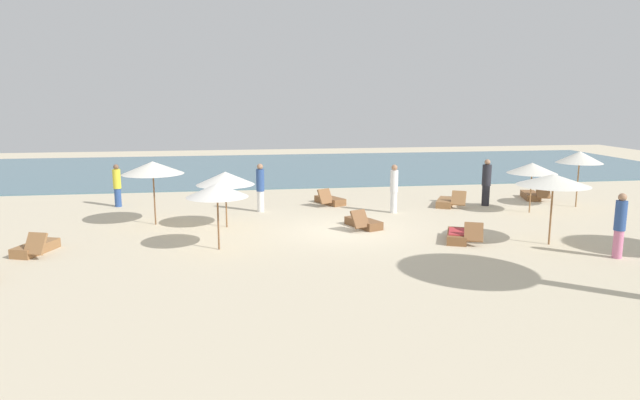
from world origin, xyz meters
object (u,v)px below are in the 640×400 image
object	(u,v)px
umbrella_2	(553,180)
person_0	(486,182)
umbrella_4	(532,168)
lounger_4	(458,236)
person_1	(394,188)
lounger_0	(363,223)
lounger_1	(447,202)
person_4	(117,185)
person_3	(620,225)
umbrella_1	(225,178)
lounger_2	(330,200)
umbrella_3	(153,168)
umbrella_5	(580,157)
lounger_5	(36,248)
person_2	(260,187)
umbrella_0	(217,190)

from	to	relation	value
umbrella_2	person_0	world-z (taller)	umbrella_2
umbrella_4	lounger_4	distance (m)	6.11
person_1	lounger_0	bearing A→B (deg)	-127.31
lounger_1	person_4	xyz separation A→B (m)	(-13.51, 1.94, 0.73)
person_1	person_3	distance (m)	8.41
umbrella_4	lounger_0	distance (m)	7.40
person_0	person_1	world-z (taller)	person_0
person_4	umbrella_1	bearing A→B (deg)	-44.93
umbrella_1	lounger_4	world-z (taller)	umbrella_1
umbrella_2	person_0	distance (m)	6.40
person_1	person_3	xyz separation A→B (m)	(4.53, -7.09, -0.03)
lounger_2	lounger_4	distance (m)	7.39
umbrella_3	lounger_0	distance (m)	7.64
umbrella_5	umbrella_1	bearing A→B (deg)	-173.79
umbrella_4	person_0	world-z (taller)	umbrella_4
lounger_1	lounger_5	bearing A→B (deg)	-160.75
lounger_5	person_4	bearing A→B (deg)	81.71
person_4	lounger_1	bearing A→B (deg)	-8.17
umbrella_4	person_4	world-z (taller)	umbrella_4
lounger_0	lounger_4	size ratio (longest dim) A/B	0.98
lounger_5	person_0	bearing A→B (deg)	16.96
person_1	umbrella_3	bearing A→B (deg)	-175.49
umbrella_4	person_0	size ratio (longest dim) A/B	1.01
umbrella_2	umbrella_1	bearing A→B (deg)	158.57
lounger_4	person_2	world-z (taller)	person_2
person_2	person_0	bearing A→B (deg)	-0.90
umbrella_5	person_0	bearing A→B (deg)	166.99
umbrella_3	lounger_5	world-z (taller)	umbrella_3
umbrella_0	lounger_2	world-z (taller)	umbrella_0
umbrella_2	lounger_0	distance (m)	6.32
umbrella_1	person_1	xyz separation A→B (m)	(6.46, 1.53, -0.75)
umbrella_4	person_4	xyz separation A→B (m)	(-16.25, 3.70, -0.86)
umbrella_1	lounger_5	size ratio (longest dim) A/B	1.16
lounger_0	lounger_4	world-z (taller)	lounger_0
umbrella_1	lounger_4	distance (m)	8.05
umbrella_0	person_4	distance (m)	8.58
person_0	person_1	bearing A→B (deg)	-168.49
person_1	lounger_1	bearing A→B (deg)	21.20
umbrella_4	lounger_5	xyz separation A→B (m)	(-17.27, -3.31, -1.59)
umbrella_3	lounger_2	distance (m)	7.62
lounger_5	person_2	distance (m)	8.54
umbrella_1	umbrella_2	xyz separation A→B (m)	(9.89, -3.88, 0.29)
lounger_2	person_2	distance (m)	3.29
umbrella_2	lounger_0	bearing A→B (deg)	149.05
person_1	lounger_4	bearing A→B (deg)	-79.95
umbrella_4	person_3	xyz separation A→B (m)	(-0.78, -6.32, -0.80)
lounger_2	umbrella_1	bearing A→B (deg)	-139.22
lounger_1	person_3	bearing A→B (deg)	-76.37
umbrella_4	lounger_2	world-z (taller)	umbrella_4
lounger_2	person_2	world-z (taller)	person_2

